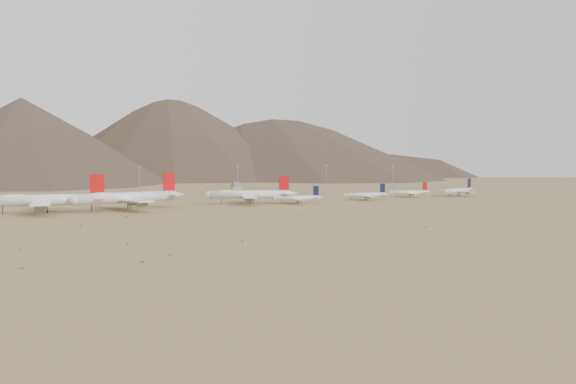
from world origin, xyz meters
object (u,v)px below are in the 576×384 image
widebody_centre (127,197)px  control_tower (236,190)px  widebody_west (45,200)px  widebody_east (249,194)px  narrowbody_b (366,195)px  narrowbody_a (298,198)px

widebody_centre → control_tower: 142.57m
widebody_west → control_tower: 180.39m
widebody_centre → control_tower: widebody_centre is taller
widebody_west → widebody_east: bearing=10.6°
widebody_centre → narrowbody_b: 179.63m
widebody_centre → narrowbody_a: bearing=-15.8°
widebody_west → control_tower: widebody_west is taller
widebody_west → control_tower: bearing=36.9°
narrowbody_a → narrowbody_b: bearing=16.2°
narrowbody_b → control_tower: size_ratio=3.14×
narrowbody_b → widebody_east: bearing=-173.1°
narrowbody_b → narrowbody_a: bearing=-162.6°
narrowbody_a → control_tower: size_ratio=3.08×
widebody_centre → widebody_east: size_ratio=1.18×
widebody_centre → widebody_east: (85.99, 8.36, -1.05)m
widebody_west → widebody_east: widebody_west is taller
widebody_east → control_tower: size_ratio=5.28×
widebody_west → widebody_east: size_ratio=1.19×
widebody_east → narrowbody_a: widebody_east is taller
widebody_west → narrowbody_b: 226.10m
widebody_west → narrowbody_b: widebody_west is taller
narrowbody_b → control_tower: bearing=140.2°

